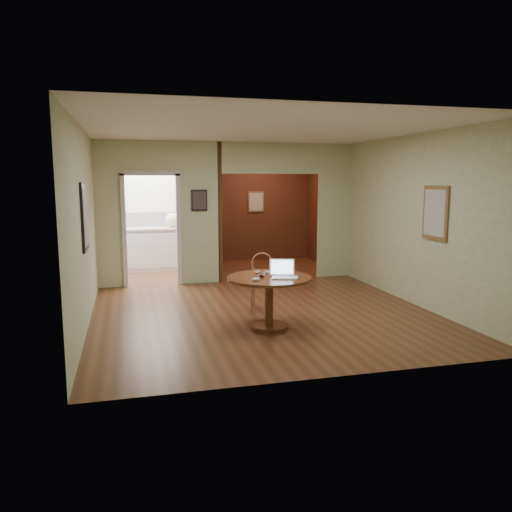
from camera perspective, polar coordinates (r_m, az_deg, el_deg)
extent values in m
plane|color=#482814|center=(7.50, 0.95, -6.64)|extent=(5.00, 5.00, 0.00)
plane|color=white|center=(7.27, 1.00, 14.36)|extent=(5.00, 5.00, 0.00)
plane|color=beige|center=(4.91, 8.73, 1.20)|extent=(5.00, 0.00, 5.00)
plane|color=beige|center=(7.02, -19.12, 3.05)|extent=(0.00, 5.00, 5.00)
plane|color=beige|center=(8.28, 17.95, 3.89)|extent=(0.00, 5.00, 5.00)
cube|color=beige|center=(9.50, -16.42, 4.52)|extent=(0.50, 2.70, 0.04)
cube|color=beige|center=(9.58, -6.49, 4.86)|extent=(0.80, 2.70, 0.04)
cube|color=beige|center=(10.33, 8.86, 5.08)|extent=(0.70, 2.70, 0.04)
plane|color=white|center=(11.50, -11.60, 5.36)|extent=(2.70, 0.00, 2.70)
plane|color=#3C2311|center=(12.37, -0.02, 5.76)|extent=(2.70, 0.00, 2.70)
cube|color=#3C2311|center=(10.88, -5.31, 5.32)|extent=(0.08, 2.50, 2.70)
cube|color=black|center=(7.01, -19.02, 4.28)|extent=(0.03, 0.70, 0.90)
cube|color=brown|center=(7.84, 19.83, 4.66)|extent=(0.03, 0.60, 0.80)
cube|color=black|center=(9.55, -6.50, 6.34)|extent=(0.30, 0.03, 0.40)
cube|color=beige|center=(12.35, 0.00, 6.22)|extent=(0.40, 0.03, 0.50)
cube|color=white|center=(11.50, -11.55, 4.12)|extent=(2.00, 0.02, 0.32)
cylinder|color=#5F2917|center=(6.81, 1.49, -8.02)|extent=(0.53, 0.53, 0.05)
cylinder|color=#5F2917|center=(6.73, 1.51, -5.37)|extent=(0.11, 0.11, 0.61)
cylinder|color=#5F2917|center=(6.65, 1.52, -2.54)|extent=(1.13, 1.13, 0.04)
cylinder|color=#945434|center=(7.62, 0.60, -3.31)|extent=(0.48, 0.48, 0.03)
cylinder|color=#945434|center=(7.55, -0.51, -4.96)|extent=(0.02, 0.02, 0.40)
cylinder|color=#945434|center=(7.53, 1.49, -5.02)|extent=(0.02, 0.02, 0.40)
cylinder|color=#945434|center=(7.81, -0.27, -4.51)|extent=(0.02, 0.02, 0.40)
cylinder|color=#945434|center=(7.78, 1.67, -4.56)|extent=(0.02, 0.02, 0.40)
cylinder|color=#945434|center=(7.74, -0.40, -1.87)|extent=(0.02, 0.02, 0.32)
cylinder|color=#945434|center=(7.71, 1.81, -1.91)|extent=(0.02, 0.02, 0.32)
torus|color=#945434|center=(7.70, 0.71, -0.85)|extent=(0.33, 0.14, 0.34)
cube|color=white|center=(6.56, 3.32, -2.47)|extent=(0.39, 0.33, 0.02)
cube|color=silver|center=(6.53, 3.40, -2.44)|extent=(0.31, 0.21, 0.00)
cube|color=white|center=(6.67, 2.96, -1.26)|extent=(0.34, 0.17, 0.22)
cube|color=#98AAC2|center=(6.66, 2.99, -1.27)|extent=(0.29, 0.14, 0.18)
imported|color=#B1B1B6|center=(6.86, 1.37, -1.92)|extent=(0.33, 0.22, 0.03)
ellipsoid|color=white|center=(6.36, -0.01, -2.68)|extent=(0.11, 0.06, 0.04)
cylinder|color=#0C1756|center=(6.48, 2.77, -2.64)|extent=(0.15, 0.04, 0.01)
cube|color=silver|center=(11.29, -11.38, 0.72)|extent=(2.00, 0.55, 0.90)
cube|color=silver|center=(11.24, -11.45, 3.09)|extent=(2.06, 0.60, 0.04)
sphere|color=#B20C0C|center=(10.99, -12.09, 0.75)|extent=(0.03, 0.03, 0.03)
sphere|color=#B20C0C|center=(11.07, -6.91, 0.94)|extent=(0.03, 0.03, 0.03)
ellipsoid|color=beige|center=(11.25, -9.56, 4.06)|extent=(0.40, 0.38, 0.32)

